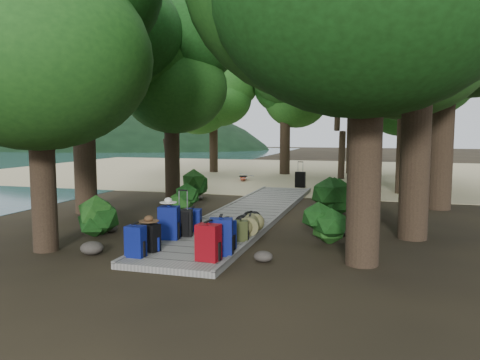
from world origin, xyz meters
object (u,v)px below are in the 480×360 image
(duffel_right_khaki, at_px, (250,225))
(backpack_right_c, at_px, (225,233))
(backpack_left_b, at_px, (151,236))
(duffel_right_black, at_px, (249,222))
(kayak, at_px, (243,177))
(backpack_right_a, at_px, (208,240))
(sun_lounger, at_px, (366,178))
(backpack_left_c, at_px, (169,221))
(backpack_left_a, at_px, (135,240))
(backpack_right_b, at_px, (221,235))
(suitcase_on_boardwalk, at_px, (184,223))
(lone_suitcase_on_sand, at_px, (300,180))
(backpack_left_d, at_px, (193,219))
(backpack_right_d, at_px, (241,230))

(duffel_right_khaki, bearing_deg, backpack_right_c, -105.19)
(backpack_left_b, bearing_deg, backpack_right_c, 39.07)
(duffel_right_black, distance_m, kayak, 12.39)
(backpack_right_a, relative_size, duffel_right_black, 1.14)
(sun_lounger, bearing_deg, backpack_left_c, -128.71)
(backpack_left_a, bearing_deg, kayak, 99.64)
(backpack_right_b, bearing_deg, backpack_right_a, -116.38)
(backpack_right_a, height_order, suitcase_on_boardwalk, backpack_right_a)
(lone_suitcase_on_sand, bearing_deg, duffel_right_khaki, -86.32)
(backpack_right_c, relative_size, kayak, 0.22)
(backpack_right_a, relative_size, kayak, 0.25)
(backpack_left_a, height_order, backpack_right_b, backpack_right_b)
(lone_suitcase_on_sand, bearing_deg, kayak, 147.61)
(kayak, bearing_deg, duffel_right_khaki, -88.20)
(backpack_right_b, xyz_separation_m, suitcase_on_boardwalk, (-1.33, 1.28, -0.09))
(backpack_left_d, bearing_deg, backpack_right_a, -71.38)
(backpack_right_d, distance_m, duffel_right_black, 1.12)
(kayak, height_order, sun_lounger, sun_lounger)
(duffel_right_khaki, relative_size, suitcase_on_boardwalk, 1.05)
(backpack_right_b, distance_m, duffel_right_black, 2.35)
(backpack_right_b, bearing_deg, backpack_left_a, -172.40)
(duffel_right_khaki, bearing_deg, duffel_right_black, 99.10)
(backpack_left_a, height_order, kayak, backpack_left_a)
(backpack_left_a, relative_size, backpack_right_a, 0.88)
(sun_lounger, bearing_deg, backpack_right_b, -121.66)
(backpack_left_d, height_order, suitcase_on_boardwalk, suitcase_on_boardwalk)
(backpack_right_d, distance_m, kayak, 13.49)
(backpack_right_d, xyz_separation_m, kayak, (-3.63, 12.99, -0.20))
(backpack_right_d, bearing_deg, backpack_left_c, 177.63)
(suitcase_on_boardwalk, bearing_deg, duffel_right_khaki, 14.59)
(backpack_left_c, height_order, backpack_left_d, backpack_left_c)
(backpack_left_a, height_order, backpack_right_d, backpack_left_a)
(backpack_left_d, distance_m, backpack_right_a, 2.65)
(backpack_right_d, relative_size, duffel_right_black, 0.75)
(backpack_left_a, bearing_deg, backpack_left_c, 92.24)
(backpack_left_b, xyz_separation_m, backpack_left_d, (0.08, 2.03, -0.01))
(backpack_right_d, bearing_deg, lone_suitcase_on_sand, 79.72)
(backpack_right_a, bearing_deg, backpack_left_d, 124.32)
(backpack_left_d, bearing_deg, backpack_right_b, -64.16)
(backpack_left_b, bearing_deg, duffel_right_black, 78.49)
(lone_suitcase_on_sand, bearing_deg, backpack_right_b, -86.94)
(backpack_left_c, bearing_deg, kayak, 90.32)
(backpack_left_a, bearing_deg, backpack_right_b, 22.66)
(backpack_left_b, relative_size, duffel_right_black, 0.92)
(backpack_left_c, bearing_deg, duffel_right_black, 35.30)
(backpack_left_a, bearing_deg, suitcase_on_boardwalk, 85.94)
(duffel_right_khaki, relative_size, kayak, 0.21)
(lone_suitcase_on_sand, bearing_deg, backpack_right_a, -87.45)
(backpack_right_d, bearing_deg, backpack_right_c, -109.14)
(backpack_right_c, distance_m, duffel_right_khaki, 1.55)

